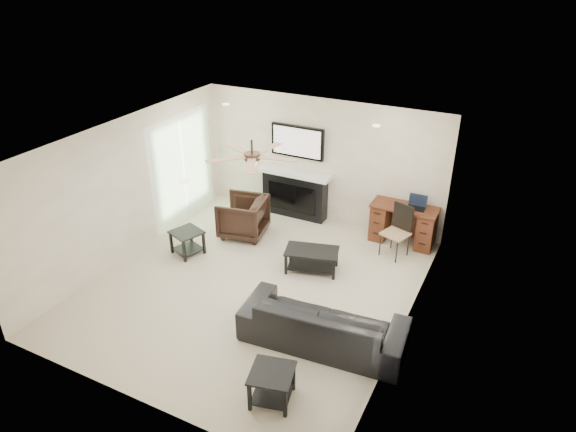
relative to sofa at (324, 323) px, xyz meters
name	(u,v)px	position (x,y,z in m)	size (l,w,h in m)	color
room_shell	(263,194)	(-1.38, 0.82, 1.35)	(5.50, 5.54, 2.52)	beige
sofa	(324,323)	(0.00, 0.00, 0.00)	(2.31, 0.90, 0.67)	black
armchair	(243,217)	(-2.60, 2.15, 0.05)	(0.83, 0.85, 0.77)	black
coffee_table	(312,260)	(-0.90, 1.60, -0.14)	(0.90, 0.50, 0.40)	black
end_table_near	(272,386)	(-0.15, -1.25, -0.11)	(0.52, 0.52, 0.45)	black
end_table_left	(188,242)	(-3.15, 1.10, -0.11)	(0.50, 0.50, 0.45)	black
fireplace_unit	(295,173)	(-2.07, 3.32, 0.62)	(1.52, 0.34, 1.91)	black
desk	(403,224)	(0.24, 3.26, 0.04)	(1.22, 0.56, 0.76)	#3E180F
desk_chair	(396,232)	(0.24, 2.71, 0.15)	(0.42, 0.44, 0.97)	black
laptop	(417,203)	(0.44, 3.24, 0.54)	(0.33, 0.24, 0.23)	black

